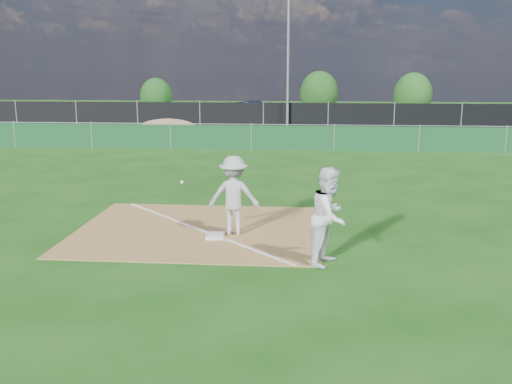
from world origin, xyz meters
TOP-DOWN VIEW (x-y plane):
  - ground at (0.00, 10.00)m, footprint 90.00×90.00m
  - infield_dirt at (0.00, 1.00)m, footprint 6.00×5.00m
  - foul_line at (0.00, 1.00)m, footprint 5.01×5.01m
  - green_fence at (0.00, 15.00)m, footprint 44.00×0.05m
  - dirt_mound at (-5.00, 18.50)m, footprint 3.38×2.60m
  - black_fence at (0.00, 23.00)m, footprint 46.00×0.04m
  - parking_lot at (0.00, 28.00)m, footprint 46.00×9.00m
  - light_pole at (1.50, 22.70)m, footprint 0.16×0.16m
  - first_base at (0.52, 0.33)m, footprint 0.45×0.45m
  - play_at_first at (0.93, 0.69)m, footprint 1.85×0.75m
  - runner at (3.13, -1.20)m, footprint 1.09×1.21m
  - car_left at (-7.95, 27.23)m, footprint 4.69×2.48m
  - car_mid at (-0.81, 26.63)m, footprint 5.27×3.57m
  - car_right at (4.25, 27.69)m, footprint 5.05×3.04m
  - tree_left at (-9.64, 33.95)m, footprint 2.61×2.61m
  - tree_mid at (3.68, 34.79)m, footprint 3.08×3.08m
  - tree_right at (10.95, 33.51)m, footprint 2.98×2.98m

SIDE VIEW (x-z plane):
  - ground at x=0.00m, z-range 0.00..0.00m
  - parking_lot at x=0.00m, z-range 0.00..0.01m
  - infield_dirt at x=0.00m, z-range 0.00..0.02m
  - foul_line at x=0.00m, z-range 0.02..0.03m
  - first_base at x=0.52m, z-range 0.02..0.11m
  - dirt_mound at x=-5.00m, z-range 0.00..1.17m
  - green_fence at x=0.00m, z-range 0.00..1.20m
  - car_right at x=4.25m, z-range 0.01..1.38m
  - car_left at x=-7.95m, z-range 0.01..1.53m
  - car_mid at x=-0.81m, z-range 0.01..1.65m
  - black_fence at x=0.00m, z-range 0.00..1.80m
  - play_at_first at x=0.93m, z-range 0.02..1.93m
  - runner at x=3.13m, z-range 0.00..2.03m
  - tree_left at x=-9.64m, z-range 0.04..3.14m
  - tree_right at x=10.95m, z-range 0.05..3.59m
  - tree_mid at x=3.68m, z-range 0.05..3.70m
  - light_pole at x=1.50m, z-range 0.00..8.00m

